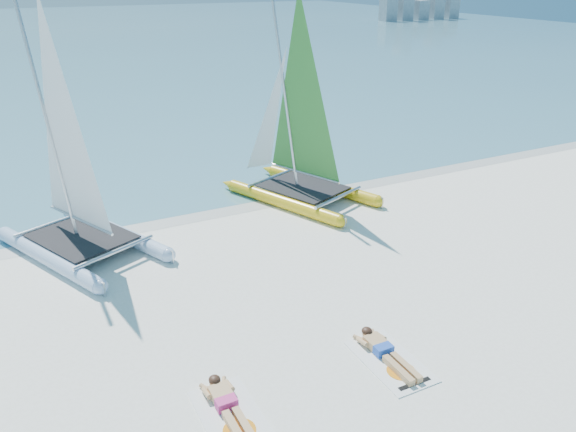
% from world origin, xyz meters
% --- Properties ---
extents(ground, '(140.00, 140.00, 0.00)m').
position_xyz_m(ground, '(0.00, 0.00, 0.00)').
color(ground, white).
rests_on(ground, ground).
extents(sea, '(140.00, 115.00, 0.01)m').
position_xyz_m(sea, '(0.00, 63.00, 0.01)').
color(sea, '#6AA5B2').
rests_on(sea, ground).
extents(wet_sand_strip, '(140.00, 1.40, 0.01)m').
position_xyz_m(wet_sand_strip, '(0.00, 5.50, 0.00)').
color(wet_sand_strip, silver).
rests_on(wet_sand_strip, ground).
extents(distant_skyline, '(14.00, 2.00, 5.00)m').
position_xyz_m(distant_skyline, '(53.71, 62.00, 1.94)').
color(distant_skyline, '#A5ABB5').
rests_on(distant_skyline, ground).
extents(catamaran_blue, '(4.33, 5.69, 7.01)m').
position_xyz_m(catamaran_blue, '(-4.28, 4.49, 2.09)').
color(catamaran_blue, '#C2DEFF').
rests_on(catamaran_blue, ground).
extents(catamaran_yellow, '(4.17, 5.65, 6.97)m').
position_xyz_m(catamaran_yellow, '(2.68, 5.50, 2.19)').
color(catamaran_yellow, yellow).
rests_on(catamaran_yellow, ground).
extents(towel_a, '(1.00, 1.85, 0.02)m').
position_xyz_m(towel_a, '(-2.96, -3.24, 0.01)').
color(towel_a, white).
rests_on(towel_a, ground).
extents(sunbather_a, '(0.37, 1.73, 0.26)m').
position_xyz_m(sunbather_a, '(-2.96, -3.05, 0.12)').
color(sunbather_a, tan).
rests_on(sunbather_a, towel_a).
extents(towel_b, '(1.00, 1.85, 0.02)m').
position_xyz_m(towel_b, '(0.36, -3.24, 0.01)').
color(towel_b, white).
rests_on(towel_b, ground).
extents(sunbather_b, '(0.37, 1.73, 0.26)m').
position_xyz_m(sunbather_b, '(0.36, -3.05, 0.12)').
color(sunbather_b, tan).
rests_on(sunbather_b, towel_b).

